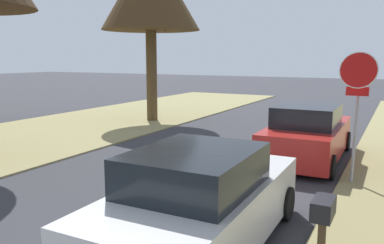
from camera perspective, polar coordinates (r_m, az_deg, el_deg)
stop_sign_far at (r=9.48m, az=22.83°, el=4.40°), size 0.81×0.45×2.96m
parked_sedan_white at (r=6.00m, az=1.20°, el=-11.67°), size 1.99×4.42×1.57m
parked_sedan_red at (r=11.58m, az=16.37°, el=-1.77°), size 1.99×4.42×1.57m
curbside_mailbox at (r=4.78m, az=18.38°, el=-13.45°), size 0.22×0.44×1.27m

